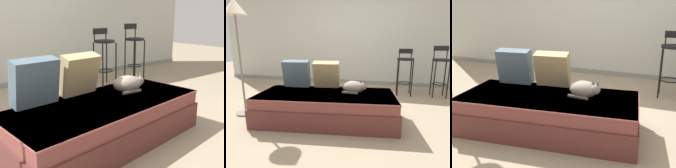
# 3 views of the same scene
# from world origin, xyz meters

# --- Properties ---
(ground_plane) EXTENTS (16.00, 16.00, 0.00)m
(ground_plane) POSITION_xyz_m (0.00, 0.00, 0.00)
(ground_plane) COLOR gray
(ground_plane) RESTS_ON ground
(wall_back_panel) EXTENTS (8.00, 0.10, 2.60)m
(wall_back_panel) POSITION_xyz_m (0.00, 2.25, 1.30)
(wall_back_panel) COLOR #B7BCB2
(wall_back_panel) RESTS_ON ground
(wall_baseboard_trim) EXTENTS (8.00, 0.02, 0.09)m
(wall_baseboard_trim) POSITION_xyz_m (0.00, 2.20, 0.04)
(wall_baseboard_trim) COLOR gray
(wall_baseboard_trim) RESTS_ON ground
(couch) EXTENTS (2.04, 1.12, 0.41)m
(couch) POSITION_xyz_m (0.00, -0.40, 0.21)
(couch) COLOR brown
(couch) RESTS_ON ground
(throw_pillow_corner) EXTENTS (0.44, 0.27, 0.43)m
(throw_pillow_corner) POSITION_xyz_m (-0.57, -0.13, 0.62)
(throw_pillow_corner) COLOR #4C6070
(throw_pillow_corner) RESTS_ON couch
(throw_pillow_middle) EXTENTS (0.43, 0.29, 0.42)m
(throw_pillow_middle) POSITION_xyz_m (-0.09, -0.07, 0.62)
(throw_pillow_middle) COLOR tan
(throw_pillow_middle) RESTS_ON couch
(cat) EXTENTS (0.36, 0.26, 0.20)m
(cat) POSITION_xyz_m (0.38, -0.28, 0.49)
(cat) COLOR gray
(cat) RESTS_ON couch
(bar_stool_near_window) EXTENTS (0.34, 0.34, 0.98)m
(bar_stool_near_window) POSITION_xyz_m (1.20, 1.32, 0.62)
(bar_stool_near_window) COLOR black
(bar_stool_near_window) RESTS_ON ground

